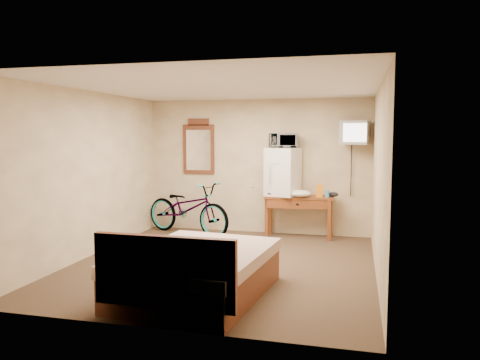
{
  "coord_description": "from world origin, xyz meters",
  "views": [
    {
      "loc": [
        1.82,
        -6.28,
        1.85
      ],
      "look_at": [
        0.12,
        0.51,
        1.17
      ],
      "focal_mm": 35.0,
      "sensor_mm": 36.0,
      "label": 1
    }
  ],
  "objects_px": {
    "microwave": "(283,140)",
    "crt_television": "(355,133)",
    "desk": "(299,204)",
    "bed": "(195,272)",
    "wall_mirror": "(199,147)",
    "mini_fridge": "(283,172)",
    "bicycle": "(188,208)",
    "blue_cup": "(327,194)"
  },
  "relations": [
    {
      "from": "microwave",
      "to": "crt_television",
      "type": "relative_size",
      "value": 0.79
    },
    {
      "from": "desk",
      "to": "bed",
      "type": "bearing_deg",
      "value": -102.61
    },
    {
      "from": "wall_mirror",
      "to": "crt_television",
      "type": "bearing_deg",
      "value": -4.91
    },
    {
      "from": "mini_fridge",
      "to": "wall_mirror",
      "type": "height_order",
      "value": "wall_mirror"
    },
    {
      "from": "microwave",
      "to": "bicycle",
      "type": "relative_size",
      "value": 0.26
    },
    {
      "from": "crt_television",
      "to": "bed",
      "type": "xyz_separation_m",
      "value": [
        -1.71,
        -3.4,
        -1.58
      ]
    },
    {
      "from": "blue_cup",
      "to": "wall_mirror",
      "type": "relative_size",
      "value": 0.12
    },
    {
      "from": "mini_fridge",
      "to": "microwave",
      "type": "bearing_deg",
      "value": 56.26
    },
    {
      "from": "mini_fridge",
      "to": "microwave",
      "type": "xyz_separation_m",
      "value": [
        0.0,
        0.0,
        0.56
      ]
    },
    {
      "from": "desk",
      "to": "bicycle",
      "type": "height_order",
      "value": "bicycle"
    },
    {
      "from": "microwave",
      "to": "bed",
      "type": "distance_m",
      "value": 3.73
    },
    {
      "from": "mini_fridge",
      "to": "crt_television",
      "type": "xyz_separation_m",
      "value": [
        1.24,
        -0.01,
        0.7
      ]
    },
    {
      "from": "mini_fridge",
      "to": "bicycle",
      "type": "bearing_deg",
      "value": -172.07
    },
    {
      "from": "microwave",
      "to": "bicycle",
      "type": "distance_m",
      "value": 2.15
    },
    {
      "from": "wall_mirror",
      "to": "bed",
      "type": "relative_size",
      "value": 0.51
    },
    {
      "from": "blue_cup",
      "to": "bicycle",
      "type": "xyz_separation_m",
      "value": [
        -2.53,
        -0.16,
        -0.32
      ]
    },
    {
      "from": "desk",
      "to": "mini_fridge",
      "type": "distance_m",
      "value": 0.64
    },
    {
      "from": "mini_fridge",
      "to": "bicycle",
      "type": "height_order",
      "value": "mini_fridge"
    },
    {
      "from": "wall_mirror",
      "to": "bed",
      "type": "xyz_separation_m",
      "value": [
        1.22,
        -3.65,
        -1.31
      ]
    },
    {
      "from": "blue_cup",
      "to": "bicycle",
      "type": "height_order",
      "value": "bicycle"
    },
    {
      "from": "bicycle",
      "to": "microwave",
      "type": "bearing_deg",
      "value": -62.4
    },
    {
      "from": "microwave",
      "to": "crt_television",
      "type": "distance_m",
      "value": 1.25
    },
    {
      "from": "desk",
      "to": "wall_mirror",
      "type": "height_order",
      "value": "wall_mirror"
    },
    {
      "from": "wall_mirror",
      "to": "bicycle",
      "type": "height_order",
      "value": "wall_mirror"
    },
    {
      "from": "blue_cup",
      "to": "bicycle",
      "type": "distance_m",
      "value": 2.56
    },
    {
      "from": "blue_cup",
      "to": "microwave",
      "type": "bearing_deg",
      "value": 173.83
    },
    {
      "from": "mini_fridge",
      "to": "blue_cup",
      "type": "bearing_deg",
      "value": -6.16
    },
    {
      "from": "bicycle",
      "to": "wall_mirror",
      "type": "bearing_deg",
      "value": 13.21
    },
    {
      "from": "bicycle",
      "to": "bed",
      "type": "relative_size",
      "value": 0.89
    },
    {
      "from": "blue_cup",
      "to": "wall_mirror",
      "type": "height_order",
      "value": "wall_mirror"
    },
    {
      "from": "desk",
      "to": "mini_fridge",
      "type": "bearing_deg",
      "value": 174.81
    },
    {
      "from": "crt_television",
      "to": "wall_mirror",
      "type": "xyz_separation_m",
      "value": [
        -2.92,
        0.25,
        -0.27
      ]
    },
    {
      "from": "desk",
      "to": "microwave",
      "type": "xyz_separation_m",
      "value": [
        -0.29,
        0.03,
        1.13
      ]
    },
    {
      "from": "microwave",
      "to": "bicycle",
      "type": "height_order",
      "value": "microwave"
    },
    {
      "from": "microwave",
      "to": "blue_cup",
      "type": "distance_m",
      "value": 1.23
    },
    {
      "from": "microwave",
      "to": "blue_cup",
      "type": "bearing_deg",
      "value": -25.72
    },
    {
      "from": "bed",
      "to": "microwave",
      "type": "bearing_deg",
      "value": 82.27
    },
    {
      "from": "bicycle",
      "to": "bed",
      "type": "xyz_separation_m",
      "value": [
        1.27,
        -3.17,
        -0.19
      ]
    },
    {
      "from": "mini_fridge",
      "to": "bicycle",
      "type": "distance_m",
      "value": 1.88
    },
    {
      "from": "microwave",
      "to": "desk",
      "type": "bearing_deg",
      "value": -24.77
    },
    {
      "from": "microwave",
      "to": "wall_mirror",
      "type": "relative_size",
      "value": 0.45
    },
    {
      "from": "microwave",
      "to": "wall_mirror",
      "type": "xyz_separation_m",
      "value": [
        -1.68,
        0.24,
        -0.14
      ]
    }
  ]
}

